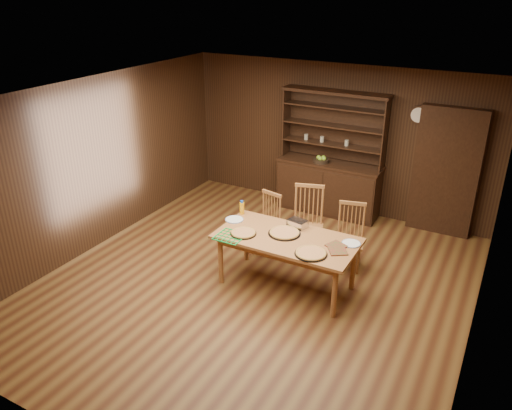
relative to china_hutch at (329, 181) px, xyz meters
The scene contains 20 objects.
floor 2.82m from the china_hutch, 89.99° to the right, with size 6.00×6.00×0.00m, color brown.
room_shell 2.92m from the china_hutch, 89.99° to the right, with size 6.00×6.00×6.00m.
china_hutch is the anchor object (origin of this frame).
doorway 1.96m from the china_hutch, ahead, with size 1.00×0.18×2.10m, color #331D11.
wall_clock 1.89m from the china_hutch, ahead, with size 0.30×0.05×0.30m.
dining_table 2.58m from the china_hutch, 81.64° to the right, with size 1.87×0.94×0.75m.
chair_left 1.79m from the china_hutch, 100.06° to the right, with size 0.46×0.44×0.94m.
chair_center 1.66m from the china_hutch, 80.03° to the right, with size 0.57×0.55×1.12m.
chair_right 1.89m from the china_hutch, 59.80° to the right, with size 0.48×0.47×0.98m.
pizza_left 2.76m from the china_hutch, 93.63° to the right, with size 0.35×0.35×0.04m.
pizza_right 2.95m from the china_hutch, 73.60° to the right, with size 0.41×0.41×0.04m.
pizza_center 2.51m from the china_hutch, 82.97° to the right, with size 0.44×0.44×0.04m.
cooling_rack 2.92m from the china_hutch, 95.69° to the right, with size 0.35×0.35×0.02m, color green, non-canonical shape.
plate_left 2.50m from the china_hutch, 101.54° to the right, with size 0.26×0.26×0.02m.
plate_right 2.62m from the china_hutch, 63.07° to the right, with size 0.25×0.25×0.02m.
foil_dish 2.25m from the china_hutch, 80.40° to the right, with size 0.25×0.18×0.10m, color white.
juice_bottle 2.29m from the china_hutch, 102.91° to the right, with size 0.07×0.07×0.21m.
pot_holder_a 2.83m from the china_hutch, 67.07° to the right, with size 0.22×0.22×0.02m, color #A91324.
pot_holder_b 2.70m from the china_hutch, 67.33° to the right, with size 0.22×0.22×0.02m, color #A91324.
fruit_bowl 0.42m from the china_hutch, 154.60° to the right, with size 0.28×0.28×0.12m.
Camera 1 is at (2.80, -5.11, 3.85)m, focal length 35.00 mm.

